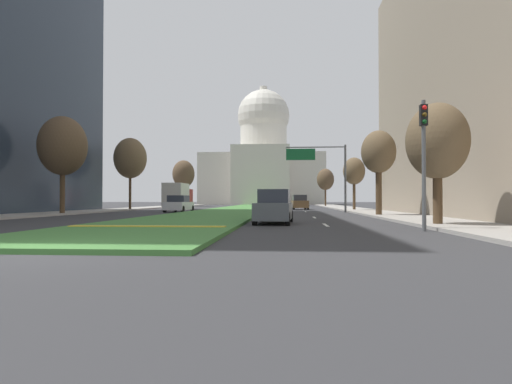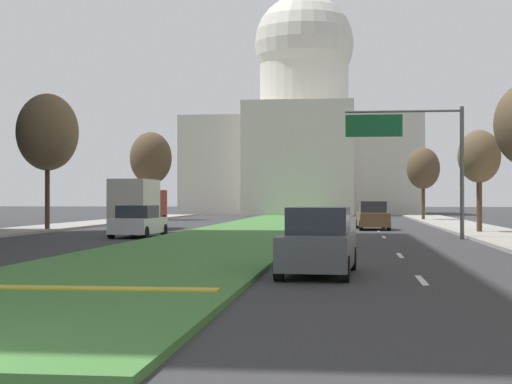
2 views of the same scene
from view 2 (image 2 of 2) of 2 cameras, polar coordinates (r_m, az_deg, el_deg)
ground_plane at (r=56.25m, az=0.68°, el=-2.48°), size 260.00×260.00×0.00m
grass_median at (r=51.51m, az=0.13°, el=-2.59°), size 7.21×85.84×0.14m
median_curb_nose at (r=17.12m, az=-13.51°, el=-6.64°), size 6.49×0.50×0.04m
lane_dashes_right at (r=40.14m, az=9.18°, el=-3.30°), size 0.16×42.51×0.01m
sidewalk_left at (r=50.34m, az=-16.14°, el=-2.62°), size 4.00×85.84×0.15m
sidewalk_right at (r=47.05m, az=16.19°, el=-2.78°), size 4.00×85.84×0.15m
capitol_building at (r=103.32m, az=3.41°, el=4.00°), size 28.88×24.79×29.22m
overhead_guide_sign at (r=40.32m, az=11.34°, el=3.34°), size 5.80×0.20×6.50m
street_tree_left_far at (r=50.26m, az=-14.59°, el=4.12°), size 3.73×3.73×8.34m
street_tree_right_far at (r=46.35m, az=15.57°, el=2.40°), size 2.36×2.36×5.82m
street_tree_left_distant at (r=74.82m, az=-7.48°, el=2.38°), size 3.87×3.87×8.13m
street_tree_right_distant at (r=71.83m, az=11.79°, el=1.65°), size 2.90×2.90×6.45m
sedan_lead_stopped at (r=21.12m, az=4.45°, el=-3.66°), size 2.02×4.35×1.77m
sedan_midblock at (r=41.52m, az=-8.36°, el=-2.14°), size 2.19×4.23×1.64m
sedan_distant at (r=51.69m, az=8.28°, el=-1.73°), size 2.11×4.62×1.80m
box_truck_delivery at (r=52.37m, az=-8.39°, el=-0.80°), size 2.40×6.40×3.20m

